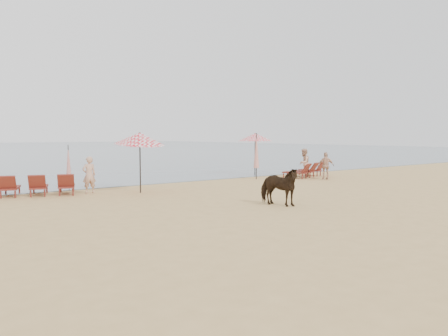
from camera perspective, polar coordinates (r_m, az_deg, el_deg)
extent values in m
plane|color=tan|center=(14.74, 11.74, -5.44)|extent=(120.00, 120.00, 0.00)
cube|color=maroon|center=(19.72, -26.15, -2.34)|extent=(1.04, 1.50, 0.08)
cube|color=maroon|center=(18.97, -26.48, -1.76)|extent=(0.75, 0.63, 0.60)
cube|color=maroon|center=(19.60, -23.02, -2.28)|extent=(1.04, 1.50, 0.08)
cube|color=maroon|center=(18.84, -23.23, -1.70)|extent=(0.75, 0.63, 0.60)
cube|color=maroon|center=(19.53, -19.87, -2.21)|extent=(1.04, 1.50, 0.08)
cube|color=maroon|center=(18.77, -19.95, -1.62)|extent=(0.75, 0.63, 0.60)
cube|color=maroon|center=(25.37, 9.23, -0.59)|extent=(1.00, 1.45, 0.08)
cube|color=maroon|center=(25.05, 10.70, -0.06)|extent=(0.72, 0.61, 0.58)
cube|color=maroon|center=(26.31, 10.22, -0.43)|extent=(1.00, 1.45, 0.08)
cube|color=maroon|center=(26.00, 11.65, 0.08)|extent=(0.72, 0.61, 0.58)
cube|color=maroon|center=(27.26, 11.14, -0.28)|extent=(1.00, 1.45, 0.08)
cube|color=maroon|center=(26.96, 12.53, 0.21)|extent=(0.72, 0.61, 0.58)
cylinder|color=black|center=(19.03, -10.90, 0.38)|extent=(0.06, 0.06, 2.39)
cone|color=red|center=(18.99, -10.95, 3.82)|extent=(2.11, 2.15, 0.72)
sphere|color=black|center=(18.99, -10.96, 4.49)|extent=(0.09, 0.09, 0.09)
cylinder|color=black|center=(27.01, 4.07, 1.60)|extent=(0.05, 0.05, 2.41)
cone|color=red|center=(26.98, 4.08, 4.04)|extent=(2.14, 2.14, 0.48)
sphere|color=black|center=(26.98, 4.09, 4.50)|extent=(0.09, 0.09, 0.09)
cylinder|color=black|center=(21.53, -19.63, 0.17)|extent=(0.04, 0.04, 2.02)
cone|color=red|center=(21.52, -19.65, 0.81)|extent=(0.25, 0.25, 1.52)
cylinder|color=black|center=(24.58, 4.26, 1.55)|extent=(0.06, 0.06, 2.59)
cone|color=red|center=(24.56, 4.26, 2.28)|extent=(0.32, 0.32, 1.95)
imported|color=black|center=(15.41, 7.12, -2.41)|extent=(1.17, 1.75, 1.36)
imported|color=tan|center=(19.40, -17.21, -0.87)|extent=(0.58, 0.39, 1.58)
imported|color=tan|center=(25.95, 10.39, 0.64)|extent=(0.99, 0.88, 1.69)
imported|color=tan|center=(25.00, 13.17, 0.28)|extent=(0.94, 0.84, 1.53)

